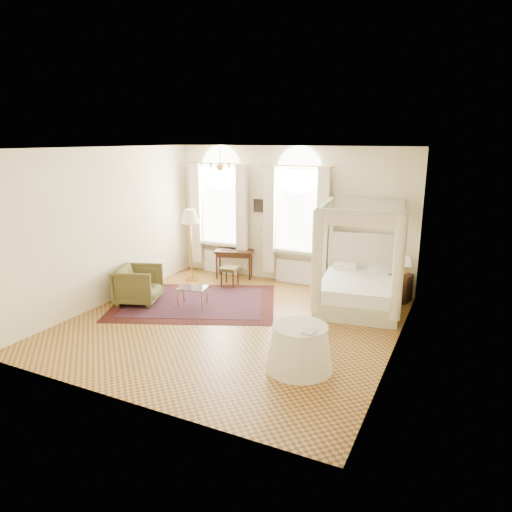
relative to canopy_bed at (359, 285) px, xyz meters
The scene contains 18 objects.
ground 2.79m from the canopy_bed, 136.29° to the right, with size 6.00×6.00×0.00m, color #AE7832.
room_walls 3.12m from the canopy_bed, 136.29° to the right, with size 6.00×6.00×6.00m.
window_left 4.12m from the canopy_bed, 165.89° to the left, with size 1.62×0.27×3.29m.
window_right 2.26m from the canopy_bed, 151.32° to the left, with size 1.62×0.27×3.29m.
chandelier 3.82m from the canopy_bed, 166.42° to the right, with size 0.51×0.45×0.50m.
wall_pictures 2.58m from the canopy_bed, 150.51° to the left, with size 2.54×0.03×0.39m.
canopy_bed is the anchor object (origin of this frame).
nightstand 1.09m from the canopy_bed, 48.30° to the left, with size 0.43×0.39×0.61m, color #38210F.
nightstand_lamp 1.25m from the canopy_bed, 48.84° to the left, with size 0.26×0.26×0.39m.
writing_desk 3.48m from the canopy_bed, 166.66° to the left, with size 1.07×0.78×0.72m.
laptop 3.62m from the canopy_bed, 168.40° to the left, with size 0.30×0.19×0.02m, color black.
stool 3.16m from the canopy_bed, behind, with size 0.44×0.44×0.47m.
armchair 4.70m from the canopy_bed, 158.11° to the right, with size 0.86×0.89×0.81m, color #4D4721.
coffee_table 3.50m from the canopy_bed, 155.93° to the right, with size 0.69×0.56×0.42m.
floor_lamp 4.35m from the canopy_bed, behind, with size 0.46×0.46×1.80m.
oriental_rug 3.53m from the canopy_bed, 159.34° to the right, with size 4.13×3.62×0.01m.
side_table 3.02m from the canopy_bed, 93.66° to the right, with size 1.04×1.04×0.71m.
book 3.17m from the canopy_bed, 91.41° to the right, with size 0.18×0.24×0.02m, color black.
Camera 1 is at (3.97, -7.19, 3.46)m, focal length 32.00 mm.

